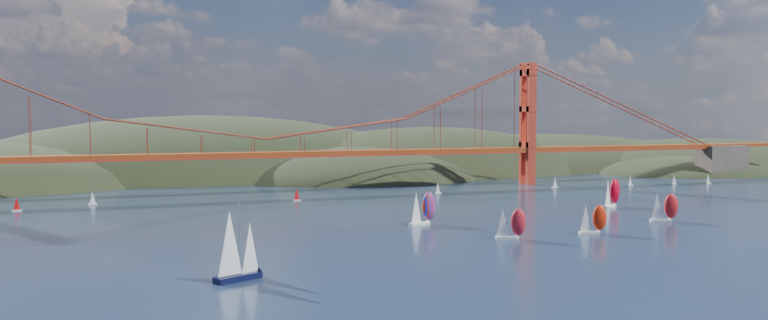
{
  "coord_description": "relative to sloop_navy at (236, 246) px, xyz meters",
  "views": [
    {
      "loc": [
        -60.38,
        -114.95,
        31.96
      ],
      "look_at": [
        16.55,
        90.0,
        18.43
      ],
      "focal_mm": 35.0,
      "sensor_mm": 36.0,
      "label": 1
    }
  ],
  "objects": [
    {
      "name": "distant_boat_8",
      "position": [
        101.67,
        128.95,
        -4.31
      ],
      "size": [
        3.0,
        2.0,
        4.7
      ],
      "color": "silver",
      "rests_on": "ground"
    },
    {
      "name": "distant_boat_4",
      "position": [
        159.0,
        132.61,
        -4.31
      ],
      "size": [
        3.0,
        2.0,
        4.7
      ],
      "color": "silver",
      "rests_on": "ground"
    },
    {
      "name": "ground",
      "position": [
        37.17,
        -27.44,
        -6.72
      ],
      "size": [
        1200.0,
        1200.0,
        0.0
      ],
      "primitive_type": "plane",
      "color": "black",
      "rests_on": "ground"
    },
    {
      "name": "headlands",
      "position": [
        82.12,
        250.85,
        -19.17
      ],
      "size": [
        725.0,
        225.0,
        96.0
      ],
      "color": "black",
      "rests_on": "ground"
    },
    {
      "name": "racer_0",
      "position": [
        73.49,
        23.57,
        -2.51
      ],
      "size": [
        7.96,
        5.36,
        8.91
      ],
      "rotation": [
        0.0,
        0.0,
        -0.39
      ],
      "color": "white",
      "rests_on": "ground"
    },
    {
      "name": "distant_boat_6",
      "position": [
        218.25,
        126.92,
        -4.31
      ],
      "size": [
        3.0,
        2.0,
        4.7
      ],
      "color": "silver",
      "rests_on": "ground"
    },
    {
      "name": "distant_boat_3",
      "position": [
        -27.35,
        138.24,
        -4.31
      ],
      "size": [
        3.0,
        2.0,
        4.7
      ],
      "color": "silver",
      "rests_on": "ground"
    },
    {
      "name": "bridge",
      "position": [
        35.43,
        152.56,
        25.52
      ],
      "size": [
        552.0,
        12.0,
        55.0
      ],
      "color": "#973610",
      "rests_on": "ground"
    },
    {
      "name": "sloop_navy",
      "position": [
        0.0,
        0.0,
        0.0
      ],
      "size": [
        10.44,
        8.27,
        15.21
      ],
      "rotation": [
        0.0,
        0.0,
        0.45
      ],
      "color": "black",
      "rests_on": "ground"
    },
    {
      "name": "racer_1",
      "position": [
        98.26,
        23.21,
        -2.58
      ],
      "size": [
        7.8,
        4.22,
        8.75
      ],
      "rotation": [
        0.0,
        0.0,
        -0.22
      ],
      "color": "silver",
      "rests_on": "ground"
    },
    {
      "name": "distant_boat_9",
      "position": [
        42.77,
        124.78,
        -4.31
      ],
      "size": [
        3.0,
        2.0,
        4.7
      ],
      "color": "silver",
      "rests_on": "ground"
    },
    {
      "name": "racer_3",
      "position": [
        138.98,
        68.45,
        -1.53
      ],
      "size": [
        9.76,
        7.08,
        10.97
      ],
      "rotation": [
        0.0,
        0.0,
        0.45
      ],
      "color": "white",
      "rests_on": "ground"
    },
    {
      "name": "distant_boat_5",
      "position": [
        195.41,
        128.68,
        -4.31
      ],
      "size": [
        3.0,
        2.0,
        4.7
      ],
      "color": "silver",
      "rests_on": "ground"
    },
    {
      "name": "racer_2",
      "position": [
        132.08,
        34.92,
        -2.24
      ],
      "size": [
        8.46,
        5.57,
        9.46
      ],
      "rotation": [
        0.0,
        0.0,
        -0.37
      ],
      "color": "silver",
      "rests_on": "ground"
    },
    {
      "name": "distant_boat_7",
      "position": [
        235.42,
        124.43,
        -4.31
      ],
      "size": [
        3.0,
        2.0,
        4.7
      ],
      "color": "silver",
      "rests_on": "ground"
    },
    {
      "name": "distant_boat_2",
      "position": [
        -50.46,
        128.44,
        -4.31
      ],
      "size": [
        3.0,
        2.0,
        4.7
      ],
      "color": "silver",
      "rests_on": "ground"
    },
    {
      "name": "racer_rwb",
      "position": [
        62.33,
        53.98,
        -1.65
      ],
      "size": [
        9.58,
        5.88,
        10.72
      ],
      "rotation": [
        0.0,
        0.0,
        0.31
      ],
      "color": "white",
      "rests_on": "ground"
    }
  ]
}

